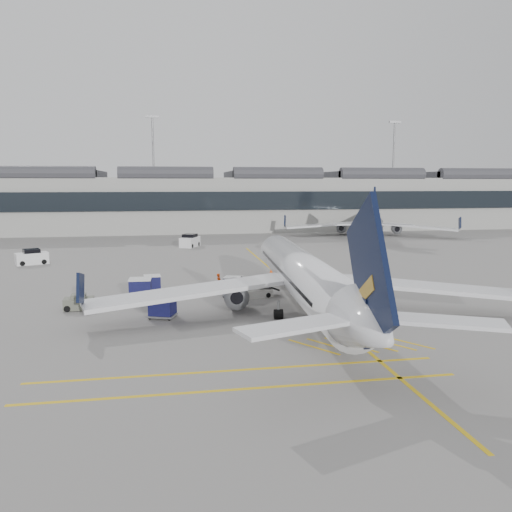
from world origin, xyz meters
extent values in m
plane|color=gray|center=(0.00, 0.00, 0.00)|extent=(220.00, 220.00, 0.00)
cube|color=#9E9E99|center=(0.00, 72.00, 5.50)|extent=(200.00, 20.00, 11.00)
cube|color=black|center=(0.00, 61.80, 6.50)|extent=(200.00, 0.50, 3.60)
cube|color=#38383D|center=(0.00, 72.00, 11.70)|extent=(200.00, 18.00, 1.40)
cylinder|color=slate|center=(-5.00, 86.00, 12.50)|extent=(0.44, 0.44, 25.00)
cube|color=slate|center=(-5.00, 86.00, 25.20)|extent=(3.00, 0.60, 0.50)
cylinder|color=slate|center=(55.00, 86.00, 12.50)|extent=(0.44, 0.44, 25.00)
cube|color=slate|center=(55.00, 86.00, 25.20)|extent=(3.00, 0.60, 0.50)
cube|color=gold|center=(10.00, 10.00, 0.01)|extent=(0.25, 60.00, 0.01)
cylinder|color=silver|center=(8.66, 1.73, 2.86)|extent=(5.02, 27.36, 3.41)
cone|color=silver|center=(9.57, 17.12, 2.86)|extent=(3.62, 3.82, 3.41)
cone|color=silver|center=(7.73, -14.02, 3.22)|extent=(3.66, 4.55, 3.41)
cube|color=silver|center=(-0.02, 0.88, 2.04)|extent=(15.74, 7.05, 0.32)
cube|color=silver|center=(17.18, -0.14, 2.04)|extent=(15.55, 8.66, 0.32)
cylinder|color=slate|center=(3.44, 2.49, 1.41)|extent=(2.09, 3.37, 1.90)
cylinder|color=slate|center=(13.94, 1.87, 1.41)|extent=(2.09, 3.37, 1.90)
cube|color=black|center=(7.76, -13.48, 5.76)|extent=(0.68, 6.91, 7.59)
cylinder|color=black|center=(9.28, 12.14, 0.29)|extent=(0.29, 0.59, 0.58)
cylinder|color=black|center=(6.26, -0.40, 0.36)|extent=(0.68, 0.76, 0.73)
cylinder|color=black|center=(10.79, -0.67, 0.36)|extent=(0.68, 0.76, 0.73)
cylinder|color=silver|center=(35.93, 54.64, 2.81)|extent=(12.15, 26.28, 3.35)
cone|color=silver|center=(41.03, 68.90, 2.81)|extent=(4.35, 4.48, 3.35)
cone|color=silver|center=(30.72, 40.05, 3.16)|extent=(4.59, 5.15, 3.35)
cube|color=silver|center=(27.52, 56.24, 2.00)|extent=(15.23, 3.65, 0.31)
cube|color=silver|center=(43.45, 50.54, 2.00)|extent=(13.94, 11.79, 0.31)
cylinder|color=slate|center=(31.22, 56.80, 1.38)|extent=(2.84, 3.65, 1.87)
cylinder|color=slate|center=(40.94, 53.33, 1.38)|extent=(2.84, 3.65, 1.87)
cube|color=black|center=(30.89, 40.56, 5.65)|extent=(2.53, 6.47, 7.46)
cylinder|color=black|center=(39.38, 64.29, 0.28)|extent=(0.43, 0.62, 0.57)
cylinder|color=black|center=(33.09, 53.30, 0.36)|extent=(0.83, 0.88, 0.71)
cylinder|color=black|center=(37.28, 51.80, 0.36)|extent=(0.83, 0.88, 0.71)
cube|color=beige|center=(5.31, 6.79, 0.35)|extent=(4.05, 2.55, 0.70)
cube|color=black|center=(6.26, 7.08, 1.14)|extent=(3.55, 2.05, 1.47)
cube|color=beige|center=(4.26, 6.46, 1.04)|extent=(1.24, 1.50, 0.90)
cylinder|color=black|center=(4.18, 5.71, 0.22)|extent=(0.47, 0.30, 0.44)
cylinder|color=black|center=(3.77, 7.04, 0.22)|extent=(0.47, 0.30, 0.44)
cylinder|color=black|center=(6.85, 6.54, 0.22)|extent=(0.47, 0.30, 0.44)
cylinder|color=black|center=(6.43, 7.87, 0.22)|extent=(0.47, 0.30, 0.44)
cube|color=gray|center=(3.88, 7.44, 0.18)|extent=(2.05, 1.88, 0.12)
cube|color=#111244|center=(3.88, 7.44, 0.96)|extent=(1.90, 1.78, 1.43)
cube|color=silver|center=(3.88, 7.44, 1.71)|extent=(1.96, 1.85, 0.10)
cylinder|color=black|center=(3.04, 7.18, 0.11)|extent=(0.24, 0.17, 0.22)
cylinder|color=black|center=(3.43, 8.20, 0.11)|extent=(0.24, 0.17, 0.22)
cylinder|color=black|center=(4.33, 6.69, 0.11)|extent=(0.24, 0.17, 0.22)
cylinder|color=black|center=(4.71, 7.71, 0.11)|extent=(0.24, 0.17, 0.22)
cube|color=gray|center=(-2.17, 1.35, 0.20)|extent=(2.29, 2.10, 0.13)
cube|color=#111244|center=(-2.17, 1.35, 1.07)|extent=(2.12, 1.99, 1.59)
cube|color=silver|center=(-2.17, 1.35, 1.91)|extent=(2.19, 2.06, 0.11)
cylinder|color=black|center=(-3.10, 1.06, 0.12)|extent=(0.26, 0.19, 0.24)
cylinder|color=black|center=(-2.67, 2.19, 0.12)|extent=(0.26, 0.19, 0.24)
cylinder|color=black|center=(-1.66, 0.52, 0.12)|extent=(0.26, 0.19, 0.24)
cylinder|color=black|center=(-1.23, 1.64, 0.12)|extent=(0.26, 0.19, 0.24)
cube|color=gray|center=(-3.19, 10.09, 0.17)|extent=(1.68, 1.43, 0.11)
cube|color=#111244|center=(-3.19, 10.09, 0.91)|extent=(1.54, 1.37, 1.34)
cube|color=silver|center=(-3.19, 10.09, 1.61)|extent=(1.59, 1.42, 0.09)
cylinder|color=black|center=(-3.79, 9.53, 0.10)|extent=(0.21, 0.11, 0.20)
cylinder|color=black|center=(-3.88, 10.54, 0.10)|extent=(0.21, 0.11, 0.20)
cylinder|color=black|center=(-2.50, 9.64, 0.10)|extent=(0.21, 0.11, 0.20)
cylinder|color=black|center=(-2.59, 10.65, 0.10)|extent=(0.21, 0.11, 0.20)
cube|color=gray|center=(-4.05, 6.65, 0.21)|extent=(1.98, 1.65, 0.14)
cube|color=#111244|center=(-4.05, 6.65, 1.12)|extent=(1.81, 1.59, 1.65)
cube|color=silver|center=(-4.05, 6.65, 1.98)|extent=(1.87, 1.64, 0.11)
cylinder|color=black|center=(-4.87, 6.04, 0.13)|extent=(0.25, 0.12, 0.25)
cylinder|color=black|center=(-4.84, 7.30, 0.13)|extent=(0.25, 0.12, 0.25)
cylinder|color=black|center=(-3.27, 6.00, 0.13)|extent=(0.25, 0.12, 0.25)
cylinder|color=black|center=(-3.24, 7.25, 0.13)|extent=(0.25, 0.12, 0.25)
imported|color=red|center=(2.83, 9.57, 0.86)|extent=(0.67, 0.75, 1.72)
imported|color=orange|center=(4.24, 6.69, 0.91)|extent=(0.96, 0.79, 1.82)
cube|color=#5A5D4F|center=(-8.74, 4.97, 0.50)|extent=(2.31, 1.46, 0.90)
cube|color=#5A5D4F|center=(-8.74, 4.97, 1.04)|extent=(1.13, 1.13, 0.45)
cylinder|color=black|center=(-9.52, 4.35, 0.25)|extent=(0.51, 0.25, 0.50)
cylinder|color=black|center=(-9.57, 5.52, 0.25)|extent=(0.51, 0.25, 0.50)
cylinder|color=black|center=(-7.90, 4.43, 0.25)|extent=(0.51, 0.25, 0.50)
cylinder|color=black|center=(-7.96, 5.60, 0.25)|extent=(0.51, 0.25, 0.50)
cone|color=#F24C0A|center=(9.58, 18.64, 0.24)|extent=(0.35, 0.35, 0.48)
cone|color=#F24C0A|center=(17.63, 7.90, 0.28)|extent=(0.40, 0.40, 0.55)
cube|color=silver|center=(-18.41, 29.32, 0.72)|extent=(4.12, 3.17, 1.43)
cube|color=black|center=(-18.41, 29.32, 1.59)|extent=(2.39, 2.34, 0.61)
cylinder|color=black|center=(-19.21, 28.07, 0.31)|extent=(0.65, 0.45, 0.61)
cylinder|color=black|center=(-19.87, 29.57, 0.31)|extent=(0.65, 0.45, 0.61)
cylinder|color=black|center=(-16.96, 29.06, 0.31)|extent=(0.65, 0.45, 0.61)
cylinder|color=black|center=(-17.62, 30.56, 0.31)|extent=(0.65, 0.45, 0.61)
cube|color=silver|center=(1.52, 43.13, 0.77)|extent=(3.48, 4.44, 1.54)
cube|color=black|center=(1.52, 43.13, 1.71)|extent=(2.54, 2.59, 0.66)
cylinder|color=black|center=(1.76, 41.55, 0.33)|extent=(0.50, 0.70, 0.66)
cylinder|color=black|center=(0.16, 42.30, 0.33)|extent=(0.50, 0.70, 0.66)
cylinder|color=black|center=(2.88, 43.95, 0.33)|extent=(0.50, 0.70, 0.66)
cylinder|color=black|center=(1.28, 44.70, 0.33)|extent=(0.50, 0.70, 0.66)
cube|color=silver|center=(14.26, 36.79, 0.62)|extent=(3.24, 1.71, 1.24)
cube|color=black|center=(14.26, 36.79, 1.37)|extent=(1.64, 1.56, 0.53)
cylinder|color=black|center=(13.17, 36.12, 0.27)|extent=(0.54, 0.21, 0.53)
cylinder|color=black|center=(13.23, 37.54, 0.27)|extent=(0.54, 0.21, 0.53)
cylinder|color=black|center=(15.29, 36.04, 0.27)|extent=(0.54, 0.21, 0.53)
cylinder|color=black|center=(15.35, 37.46, 0.27)|extent=(0.54, 0.21, 0.53)
camera|label=1|loc=(-1.44, -35.33, 9.93)|focal=35.00mm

